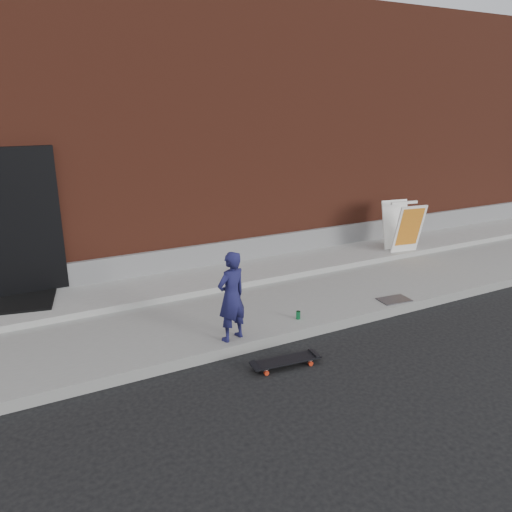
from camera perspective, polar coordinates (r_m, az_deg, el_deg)
ground at (r=6.77m, az=1.31°, el=-10.49°), size 80.00×80.00×0.00m
sidewalk at (r=7.95m, az=-3.97°, el=-5.54°), size 20.00×3.00×0.15m
apron at (r=8.68m, az=-6.40°, el=-2.72°), size 20.00×1.20×0.10m
building at (r=12.58m, az=-14.74°, el=13.74°), size 20.00×8.10×5.00m
child at (r=6.44m, az=-2.82°, el=-4.64°), size 0.50×0.40×1.20m
skateboard at (r=6.31m, az=3.41°, el=-11.88°), size 0.88×0.30×0.10m
pizza_sign at (r=10.46m, az=16.45°, el=3.28°), size 0.69×0.79×1.00m
soda_can at (r=7.25m, az=4.84°, el=-6.74°), size 0.08×0.08×0.12m
doormat at (r=8.36m, az=-25.88°, el=-4.73°), size 1.28×1.11×0.03m
utility_plate at (r=8.19m, az=15.51°, el=-4.84°), size 0.52×0.36×0.01m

